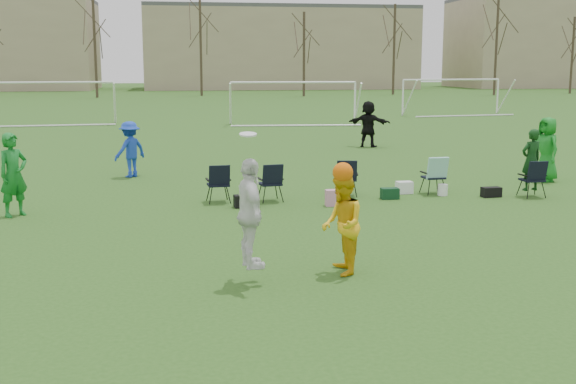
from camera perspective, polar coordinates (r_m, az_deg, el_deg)
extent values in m
plane|color=#295119|center=(10.71, 6.27, -8.61)|extent=(260.00, 260.00, 0.00)
imported|color=#147426|center=(17.47, -20.88, 1.29)|extent=(0.82, 0.81, 1.91)
imported|color=#193DBC|center=(22.62, -12.38, 3.31)|extent=(1.24, 1.22, 1.71)
imported|color=#167D20|center=(22.60, 19.75, 3.19)|extent=(0.80, 1.04, 1.90)
imported|color=black|center=(30.48, 6.37, 5.37)|extent=(1.83, 1.41, 1.93)
imported|color=white|center=(11.19, -3.00, -1.72)|extent=(0.57, 1.07, 1.73)
imported|color=yellow|center=(11.84, 4.30, -2.58)|extent=(0.67, 0.84, 1.66)
sphere|color=#E0600B|center=(11.68, 4.36, 1.54)|extent=(0.33, 0.33, 0.33)
cylinder|color=white|center=(11.07, -3.17, 4.57)|extent=(0.27, 0.27, 0.07)
imported|color=#0F3712|center=(19.89, 18.67, 2.42)|extent=(0.66, 0.51, 1.62)
cube|color=black|center=(17.52, -3.38, -0.72)|extent=(0.58, 0.36, 0.30)
cube|color=pink|center=(17.66, 3.55, -0.46)|extent=(0.35, 0.22, 0.40)
cube|color=#0F371D|center=(18.76, 8.04, -0.11)|extent=(0.45, 0.28, 0.28)
cube|color=white|center=(19.62, 9.17, 0.36)|extent=(0.44, 0.32, 0.32)
cylinder|color=white|center=(19.48, 12.12, 0.17)|extent=(0.26, 0.26, 0.30)
cube|color=black|center=(19.57, 15.76, 0.00)|extent=(0.52, 0.30, 0.26)
cube|color=black|center=(18.17, -5.53, 0.70)|extent=(0.65, 0.65, 0.96)
cube|color=black|center=(18.22, -1.42, 0.77)|extent=(0.68, 0.68, 0.96)
cube|color=black|center=(19.03, 4.66, 1.14)|extent=(0.71, 0.71, 0.96)
cube|color=black|center=(19.65, 11.41, 1.25)|extent=(0.65, 0.65, 0.96)
cube|color=black|center=(19.87, 18.72, 1.01)|extent=(0.63, 0.63, 0.96)
cylinder|color=white|center=(44.32, -13.53, 6.89)|extent=(0.12, 0.12, 2.40)
cylinder|color=white|center=(44.42, -18.36, 8.22)|extent=(7.28, 0.76, 0.12)
cylinder|color=white|center=(42.21, -4.57, 6.99)|extent=(0.12, 0.12, 2.40)
cylinder|color=white|center=(42.85, 5.31, 7.03)|extent=(0.12, 0.12, 2.40)
cylinder|color=white|center=(42.33, 0.41, 8.66)|extent=(7.29, 0.63, 0.12)
cylinder|color=white|center=(49.67, 9.06, 7.35)|extent=(0.12, 0.12, 2.40)
cylinder|color=white|center=(53.24, 16.22, 7.25)|extent=(0.12, 0.12, 2.40)
cylinder|color=white|center=(51.32, 12.82, 8.65)|extent=(7.25, 1.13, 0.12)
cylinder|color=#382B21|center=(78.76, -15.01, 10.92)|extent=(0.28, 0.28, 10.20)
cylinder|color=#382B21|center=(81.37, -6.92, 11.57)|extent=(0.28, 0.28, 11.40)
cylinder|color=#382B21|center=(79.48, 1.27, 10.81)|extent=(0.28, 0.28, 9.00)
cylinder|color=#382B21|center=(84.97, 8.38, 11.06)|extent=(0.28, 0.28, 10.20)
cylinder|color=#382B21|center=(86.06, 16.14, 11.17)|extent=(0.28, 0.28, 11.40)
cylinder|color=#382B21|center=(93.74, 21.55, 10.01)|extent=(0.28, 0.28, 9.00)
cube|color=tan|center=(106.83, -0.78, 11.15)|extent=(38.00, 16.00, 11.00)
cube|color=tan|center=(120.53, 20.31, 10.89)|extent=(30.00, 16.00, 13.00)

